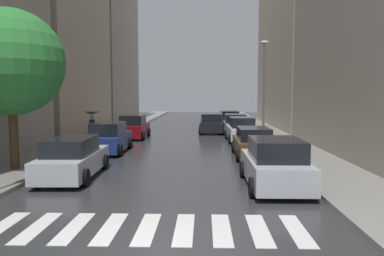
% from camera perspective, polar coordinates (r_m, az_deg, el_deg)
% --- Properties ---
extents(ground_plane, '(28.00, 72.00, 0.04)m').
position_cam_1_polar(ground_plane, '(31.62, -0.67, -0.76)').
color(ground_plane, '#2F2F31').
extents(sidewalk_left, '(3.00, 72.00, 0.15)m').
position_cam_1_polar(sidewalk_left, '(32.55, -12.18, -0.54)').
color(sidewalk_left, gray).
rests_on(sidewalk_left, ground).
extents(sidewalk_right, '(3.00, 72.00, 0.15)m').
position_cam_1_polar(sidewalk_right, '(32.00, 11.04, -0.62)').
color(sidewalk_right, gray).
rests_on(sidewalk_right, ground).
extents(crosswalk_stripes, '(7.65, 2.20, 0.01)m').
position_cam_1_polar(crosswalk_stripes, '(9.48, -6.81, -14.91)').
color(crosswalk_stripes, silver).
rests_on(crosswalk_stripes, ground).
extents(building_left_mid, '(6.00, 13.60, 17.13)m').
position_cam_1_polar(building_left_mid, '(33.72, -20.35, 13.92)').
color(building_left_mid, '#B2A38C').
rests_on(building_left_mid, ground).
extents(building_left_far, '(6.00, 15.49, 19.59)m').
position_cam_1_polar(building_left_far, '(48.29, -13.38, 12.84)').
color(building_left_far, '#9E9384').
rests_on(building_left_far, ground).
extents(building_right_mid, '(6.00, 18.28, 22.32)m').
position_cam_1_polar(building_right_mid, '(39.74, 16.50, 16.45)').
color(building_right_mid, '#B2A38C').
rests_on(building_right_mid, ground).
extents(parked_car_left_nearest, '(2.11, 4.78, 1.59)m').
position_cam_1_polar(parked_car_left_nearest, '(15.42, -17.63, -4.42)').
color(parked_car_left_nearest, '#B2B7BF').
rests_on(parked_car_left_nearest, ground).
extents(parked_car_left_second, '(2.04, 4.43, 1.68)m').
position_cam_1_polar(parked_car_left_second, '(21.49, -12.47, -1.54)').
color(parked_car_left_second, navy).
rests_on(parked_car_left_second, ground).
extents(parked_car_left_third, '(2.03, 4.02, 1.73)m').
position_cam_1_polar(parked_car_left_third, '(27.89, -8.87, 0.08)').
color(parked_car_left_third, maroon).
rests_on(parked_car_left_third, ground).
extents(parked_car_right_nearest, '(2.13, 4.36, 1.72)m').
position_cam_1_polar(parked_car_right_nearest, '(13.49, 12.50, -5.42)').
color(parked_car_right_nearest, '#B2B7BF').
rests_on(parked_car_right_nearest, ground).
extents(parked_car_right_second, '(1.98, 4.43, 1.55)m').
position_cam_1_polar(parked_car_right_second, '(19.60, 9.24, -2.29)').
color(parked_car_right_second, brown).
rests_on(parked_car_right_second, ground).
extents(parked_car_right_third, '(2.06, 4.37, 1.67)m').
position_cam_1_polar(parked_car_right_third, '(26.08, 7.45, -0.30)').
color(parked_car_right_third, silver).
rests_on(parked_car_right_third, ground).
extents(parked_car_right_fourth, '(2.22, 4.30, 1.59)m').
position_cam_1_polar(parked_car_right_fourth, '(31.58, 6.58, 0.59)').
color(parked_car_right_fourth, '#474C51').
rests_on(parked_car_right_fourth, ground).
extents(parked_car_right_fifth, '(2.22, 4.82, 1.60)m').
position_cam_1_polar(parked_car_right_fifth, '(37.47, 5.64, 1.33)').
color(parked_car_right_fifth, black).
rests_on(parked_car_right_fifth, ground).
extents(car_midroad, '(2.09, 4.55, 1.63)m').
position_cam_1_polar(car_midroad, '(31.61, 2.94, 0.66)').
color(car_midroad, black).
rests_on(car_midroad, ground).
extents(pedestrian_foreground, '(1.09, 1.09, 1.98)m').
position_cam_1_polar(pedestrian_foreground, '(24.92, -14.94, 1.28)').
color(pedestrian_foreground, '#38513D').
rests_on(pedestrian_foreground, sidewalk_left).
extents(street_tree_left, '(4.36, 4.36, 6.57)m').
position_cam_1_polar(street_tree_left, '(17.25, -25.83, 8.92)').
color(street_tree_left, '#513823').
rests_on(street_tree_left, sidewalk_left).
extents(lamp_post_right, '(0.60, 0.28, 6.78)m').
position_cam_1_polar(lamp_post_right, '(26.77, 10.88, 6.83)').
color(lamp_post_right, '#595B60').
rests_on(lamp_post_right, sidewalk_right).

